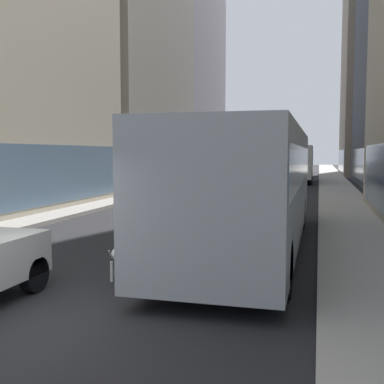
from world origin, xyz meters
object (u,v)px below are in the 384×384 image
(transit_bus, at_px, (252,180))
(car_silver_sedan, at_px, (231,172))
(car_blue_hatchback, at_px, (260,169))
(car_yellow_taxi, at_px, (242,190))
(car_black_suv, at_px, (303,168))
(box_truck, at_px, (298,163))
(dalmatian_dog, at_px, (121,253))

(transit_bus, relative_size, car_silver_sedan, 2.72)
(car_blue_hatchback, relative_size, car_silver_sedan, 1.10)
(car_yellow_taxi, bearing_deg, car_black_suv, 87.16)
(car_silver_sedan, height_order, box_truck, box_truck)
(car_blue_hatchback, distance_m, car_black_suv, 7.03)
(car_yellow_taxi, height_order, box_truck, box_truck)
(transit_bus, relative_size, car_black_suv, 2.65)
(car_yellow_taxi, bearing_deg, box_truck, 85.18)
(car_silver_sedan, bearing_deg, transit_bus, -78.55)
(transit_bus, relative_size, dalmatian_dog, 11.98)
(box_truck, bearing_deg, car_silver_sedan, 179.68)
(car_black_suv, relative_size, car_silver_sedan, 1.02)
(transit_bus, bearing_deg, car_black_suv, 90.00)
(car_black_suv, xyz_separation_m, car_yellow_taxi, (-1.60, -32.26, 0.00))
(transit_bus, xyz_separation_m, car_silver_sedan, (-5.60, 27.65, -0.96))
(car_yellow_taxi, bearing_deg, dalmatian_dog, -92.09)
(car_blue_hatchback, distance_m, car_yellow_taxi, 26.59)
(car_blue_hatchback, bearing_deg, transit_bus, -83.50)
(car_blue_hatchback, xyz_separation_m, dalmatian_dog, (1.95, -38.87, -0.31))
(car_yellow_taxi, height_order, dalmatian_dog, car_yellow_taxi)
(transit_bus, xyz_separation_m, dalmatian_dog, (-2.05, -3.75, -1.26))
(transit_bus, bearing_deg, dalmatian_dog, -118.68)
(box_truck, bearing_deg, car_yellow_taxi, -94.82)
(transit_bus, distance_m, car_yellow_taxi, 8.83)
(car_silver_sedan, bearing_deg, dalmatian_dog, -83.56)
(transit_bus, relative_size, box_truck, 1.54)
(box_truck, distance_m, dalmatian_dog, 31.46)
(box_truck, height_order, dalmatian_dog, box_truck)
(car_black_suv, distance_m, car_silver_sedan, 14.38)
(transit_bus, height_order, car_blue_hatchback, transit_bus)
(car_black_suv, xyz_separation_m, dalmatian_dog, (-2.05, -44.65, -0.31))
(car_black_suv, xyz_separation_m, box_truck, (0.00, -13.27, 0.84))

